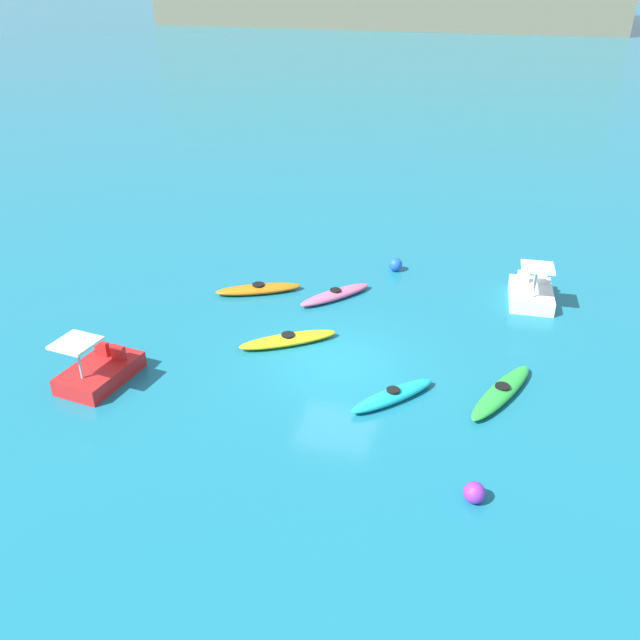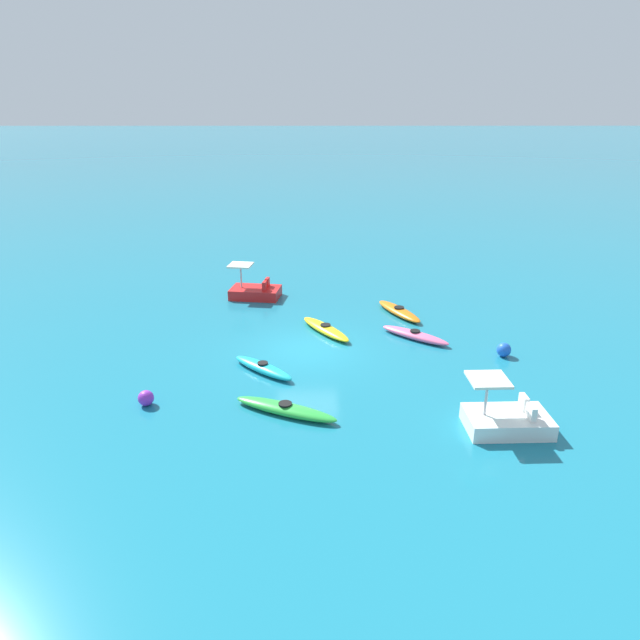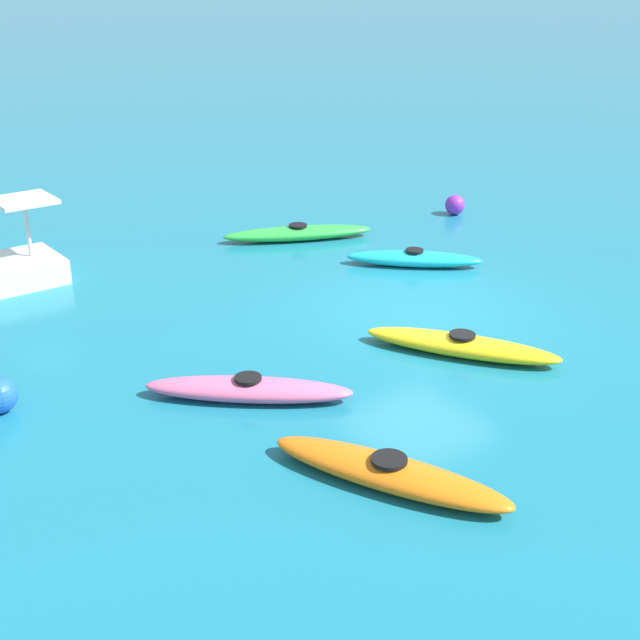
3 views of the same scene
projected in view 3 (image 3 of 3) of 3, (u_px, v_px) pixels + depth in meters
The scene contains 7 objects.
ground_plane at pixel (421, 310), 15.81m from camera, with size 600.00×600.00×0.00m, color #19728C.
kayak_yellow at pixel (462, 345), 13.98m from camera, with size 3.09×2.33×0.37m.
kayak_green at pixel (298, 233), 19.73m from camera, with size 2.04×3.43×0.37m.
kayak_cyan at pixel (414, 259), 18.04m from camera, with size 2.36×2.51×0.37m.
kayak_orange at pixel (389, 472), 10.51m from camera, with size 3.20×2.03×0.37m.
kayak_pink at pixel (248, 389), 12.55m from camera, with size 2.49×2.77×0.37m.
buoy_purple at pixel (455, 205), 21.67m from camera, with size 0.50×0.50×0.50m, color purple.
Camera 3 is at (-10.77, 10.09, 5.99)m, focal length 47.88 mm.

